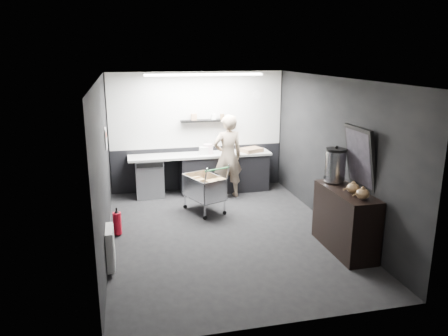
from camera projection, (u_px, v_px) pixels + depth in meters
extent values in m
plane|color=black|center=(225.00, 233.00, 7.74)|extent=(5.50, 5.50, 0.00)
plane|color=white|center=(225.00, 79.00, 7.04)|extent=(5.50, 5.50, 0.00)
plane|color=black|center=(198.00, 132.00, 9.98)|extent=(5.50, 0.00, 5.50)
plane|color=black|center=(282.00, 218.00, 4.80)|extent=(5.50, 0.00, 5.50)
plane|color=black|center=(103.00, 166.00, 6.95)|extent=(0.00, 5.50, 5.50)
plane|color=black|center=(333.00, 154.00, 7.83)|extent=(0.00, 5.50, 5.50)
cube|color=silver|center=(197.00, 110.00, 9.83)|extent=(3.95, 0.02, 1.70)
cube|color=black|center=(198.00, 168.00, 10.18)|extent=(3.95, 0.02, 1.00)
cube|color=black|center=(207.00, 120.00, 9.83)|extent=(1.20, 0.22, 0.04)
cylinder|color=white|center=(257.00, 95.00, 10.05)|extent=(0.20, 0.03, 0.20)
cube|color=white|center=(106.00, 139.00, 8.13)|extent=(0.02, 0.30, 0.40)
cube|color=red|center=(106.00, 135.00, 8.11)|extent=(0.02, 0.22, 0.10)
cube|color=white|center=(110.00, 247.00, 6.38)|extent=(0.10, 0.50, 0.60)
cube|color=white|center=(204.00, 75.00, 8.79)|extent=(2.40, 0.20, 0.04)
cube|color=black|center=(224.00, 173.00, 10.03)|extent=(2.00, 0.56, 0.85)
cube|color=#B2B2AD|center=(200.00, 155.00, 9.79)|extent=(3.20, 0.60, 0.05)
cube|color=#9EA0A5|center=(150.00, 178.00, 9.66)|extent=(0.60, 0.58, 0.85)
cube|color=black|center=(150.00, 165.00, 9.28)|extent=(0.56, 0.02, 0.10)
imported|color=beige|center=(228.00, 157.00, 9.47)|extent=(0.73, 0.54, 1.84)
cube|color=silver|center=(204.00, 197.00, 8.73)|extent=(0.82, 0.98, 0.02)
cube|color=silver|center=(191.00, 188.00, 8.62)|extent=(0.33, 0.78, 0.44)
cube|color=silver|center=(217.00, 186.00, 8.73)|extent=(0.33, 0.78, 0.44)
cube|color=silver|center=(208.00, 193.00, 8.29)|extent=(0.51, 0.22, 0.44)
cube|color=silver|center=(201.00, 181.00, 9.06)|extent=(0.51, 0.22, 0.44)
cylinder|color=silver|center=(196.00, 211.00, 8.36)|extent=(0.02, 0.02, 0.30)
cylinder|color=silver|center=(220.00, 209.00, 8.46)|extent=(0.02, 0.02, 0.30)
cylinder|color=silver|center=(190.00, 198.00, 9.07)|extent=(0.02, 0.02, 0.30)
cylinder|color=silver|center=(212.00, 197.00, 9.17)|extent=(0.02, 0.02, 0.30)
cylinder|color=green|center=(209.00, 170.00, 8.11)|extent=(0.51, 0.23, 0.03)
cube|color=olive|center=(198.00, 187.00, 8.75)|extent=(0.33, 0.36, 0.37)
cube|color=olive|center=(212.00, 190.00, 8.60)|extent=(0.30, 0.34, 0.33)
cylinder|color=black|center=(196.00, 217.00, 8.39)|extent=(0.08, 0.06, 0.08)
cylinder|color=black|center=(190.00, 204.00, 9.10)|extent=(0.08, 0.06, 0.08)
cylinder|color=black|center=(220.00, 215.00, 8.49)|extent=(0.08, 0.06, 0.08)
cylinder|color=black|center=(212.00, 203.00, 9.20)|extent=(0.08, 0.06, 0.08)
cube|color=black|center=(345.00, 220.00, 6.99)|extent=(0.50, 1.34, 1.01)
cylinder|color=silver|center=(335.00, 166.00, 7.21)|extent=(0.34, 0.34, 0.51)
cylinder|color=black|center=(336.00, 150.00, 7.14)|extent=(0.34, 0.34, 0.04)
sphere|color=black|center=(337.00, 147.00, 7.13)|extent=(0.06, 0.06, 0.06)
ellipsoid|color=brown|center=(353.00, 188.00, 6.68)|extent=(0.20, 0.20, 0.16)
ellipsoid|color=brown|center=(363.00, 194.00, 6.42)|extent=(0.20, 0.20, 0.16)
cube|color=black|center=(360.00, 158.00, 6.83)|extent=(0.22, 0.78, 1.00)
cube|color=black|center=(359.00, 158.00, 6.82)|extent=(0.16, 0.67, 0.86)
cylinder|color=red|center=(117.00, 223.00, 7.61)|extent=(0.15, 0.15, 0.39)
cone|color=black|center=(117.00, 211.00, 7.56)|extent=(0.10, 0.10, 0.06)
cylinder|color=black|center=(116.00, 209.00, 7.55)|extent=(0.03, 0.03, 0.06)
cube|color=#A27956|center=(252.00, 150.00, 9.99)|extent=(0.54, 0.48, 0.09)
cylinder|color=silver|center=(208.00, 149.00, 9.80)|extent=(0.22, 0.22, 0.22)
cube|color=white|center=(204.00, 151.00, 9.73)|extent=(0.19, 0.15, 0.17)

